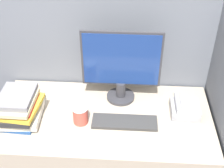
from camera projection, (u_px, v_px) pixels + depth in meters
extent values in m
cube|color=slate|center=(108.00, 86.00, 2.32)|extent=(1.77, 0.04, 1.45)
cube|color=slate|center=(217.00, 123.00, 1.99)|extent=(0.04, 0.76, 1.45)
cube|color=tan|center=(105.00, 157.00, 2.21)|extent=(1.37, 0.70, 0.77)
cylinder|color=#333338|center=(121.00, 96.00, 2.12)|extent=(0.19, 0.19, 0.02)
cylinder|color=#333338|center=(121.00, 89.00, 2.09)|extent=(0.06, 0.06, 0.10)
cube|color=#333338|center=(121.00, 59.00, 1.95)|extent=(0.51, 0.02, 0.39)
cube|color=navy|center=(121.00, 60.00, 1.95)|extent=(0.48, 0.01, 0.36)
cube|color=#333333|center=(125.00, 122.00, 1.92)|extent=(0.40, 0.13, 0.02)
ellipsoid|color=silver|center=(171.00, 124.00, 1.89)|extent=(0.06, 0.04, 0.03)
cylinder|color=#BF4C3F|center=(80.00, 115.00, 1.90)|extent=(0.09, 0.09, 0.11)
cylinder|color=white|center=(80.00, 108.00, 1.87)|extent=(0.10, 0.10, 0.01)
cube|color=#264C8C|center=(21.00, 119.00, 1.94)|extent=(0.21, 0.24, 0.02)
cube|color=silver|center=(22.00, 114.00, 1.93)|extent=(0.24, 0.27, 0.04)
cube|color=#262628|center=(19.00, 110.00, 1.90)|extent=(0.22, 0.29, 0.03)
cube|color=gold|center=(20.00, 107.00, 1.89)|extent=(0.25, 0.29, 0.03)
cube|color=maroon|center=(20.00, 104.00, 1.87)|extent=(0.18, 0.22, 0.02)
cube|color=#C6B78C|center=(18.00, 102.00, 1.86)|extent=(0.20, 0.28, 0.02)
cube|color=slate|center=(16.00, 97.00, 1.85)|extent=(0.20, 0.25, 0.03)
cube|color=#99999E|center=(185.00, 110.00, 1.97)|extent=(0.18, 0.17, 0.07)
cube|color=white|center=(190.00, 107.00, 1.93)|extent=(0.08, 0.08, 0.00)
cylinder|color=#99999E|center=(178.00, 103.00, 1.95)|extent=(0.04, 0.18, 0.04)
cube|color=white|center=(182.00, 138.00, 1.82)|extent=(0.23, 0.25, 0.01)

